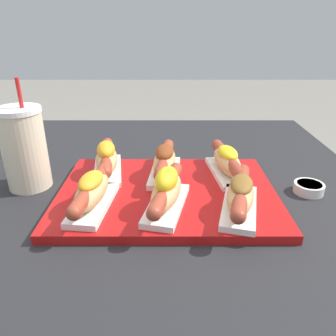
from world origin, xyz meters
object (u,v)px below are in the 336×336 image
object	(u,v)px
serving_tray	(168,193)
drink_cup	(25,148)
hot_dog_1	(167,191)
hot_dog_3	(108,159)
hot_dog_4	(165,161)
sauce_bowl	(310,188)
hot_dog_2	(241,195)
hot_dog_0	(93,191)
hot_dog_5	(228,162)

from	to	relation	value
serving_tray	drink_cup	size ratio (longest dim) A/B	1.88
hot_dog_1	hot_dog_3	bearing A→B (deg)	131.54
serving_tray	hot_dog_4	size ratio (longest dim) A/B	2.23
hot_dog_3	hot_dog_4	bearing A→B (deg)	-5.03
sauce_bowl	drink_cup	size ratio (longest dim) A/B	0.27
serving_tray	hot_dog_1	distance (m)	0.08
serving_tray	hot_dog_2	world-z (taller)	hot_dog_2
hot_dog_1	sauce_bowl	bearing A→B (deg)	16.74
hot_dog_1	hot_dog_2	distance (m)	0.14
hot_dog_2	drink_cup	bearing A→B (deg)	163.20
drink_cup	hot_dog_4	bearing A→B (deg)	3.54
hot_dog_2	drink_cup	distance (m)	0.46
hot_dog_2	hot_dog_3	xyz separation A→B (m)	(-0.27, 0.16, 0.00)
hot_dog_0	hot_dog_5	size ratio (longest dim) A/B	1.00
hot_dog_1	sauce_bowl	world-z (taller)	hot_dog_1
hot_dog_2	hot_dog_5	world-z (taller)	hot_dog_5
hot_dog_2	hot_dog_3	world-z (taller)	hot_dog_3
hot_dog_0	hot_dog_3	xyz separation A→B (m)	(0.00, 0.15, 0.00)
hot_dog_0	hot_dog_1	size ratio (longest dim) A/B	1.02
hot_dog_2	serving_tray	bearing A→B (deg)	148.69
sauce_bowl	hot_dog_4	bearing A→B (deg)	170.81
hot_dog_1	drink_cup	xyz separation A→B (m)	(-0.30, 0.12, 0.04)
hot_dog_3	drink_cup	bearing A→B (deg)	-169.86
hot_dog_4	hot_dog_5	bearing A→B (deg)	-0.07
hot_dog_3	hot_dog_4	xyz separation A→B (m)	(0.13, -0.01, -0.00)
sauce_bowl	hot_dog_3	bearing A→B (deg)	172.04
serving_tray	hot_dog_5	world-z (taller)	hot_dog_5
drink_cup	serving_tray	bearing A→B (deg)	-9.53
hot_dog_1	hot_dog_4	size ratio (longest dim) A/B	0.98
serving_tray	drink_cup	world-z (taller)	drink_cup
serving_tray	hot_dog_5	bearing A→B (deg)	27.48
serving_tray	hot_dog_0	xyz separation A→B (m)	(-0.14, -0.07, 0.04)
hot_dog_0	hot_dog_4	bearing A→B (deg)	46.23
hot_dog_2	sauce_bowl	size ratio (longest dim) A/B	3.11
hot_dog_0	drink_cup	bearing A→B (deg)	144.11
hot_dog_2	drink_cup	size ratio (longest dim) A/B	0.82
serving_tray	hot_dog_2	size ratio (longest dim) A/B	2.28
hot_dog_0	hot_dog_4	distance (m)	0.19
serving_tray	hot_dog_1	size ratio (longest dim) A/B	2.27
hot_dog_0	hot_dog_3	size ratio (longest dim) A/B	1.00
hot_dog_0	hot_dog_2	world-z (taller)	hot_dog_0
hot_dog_4	hot_dog_2	bearing A→B (deg)	-47.29
hot_dog_1	hot_dog_5	size ratio (longest dim) A/B	0.99
hot_dog_5	hot_dog_2	bearing A→B (deg)	-90.11
hot_dog_5	drink_cup	world-z (taller)	drink_cup
hot_dog_0	hot_dog_4	size ratio (longest dim) A/B	1.00
hot_dog_4	hot_dog_5	distance (m)	0.14
hot_dog_2	hot_dog_5	size ratio (longest dim) A/B	0.98
hot_dog_1	hot_dog_5	distance (m)	0.20
serving_tray	hot_dog_1	bearing A→B (deg)	-90.88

